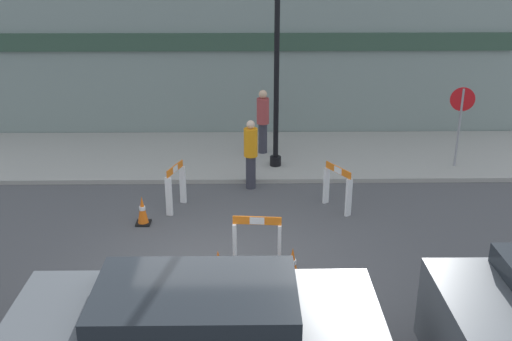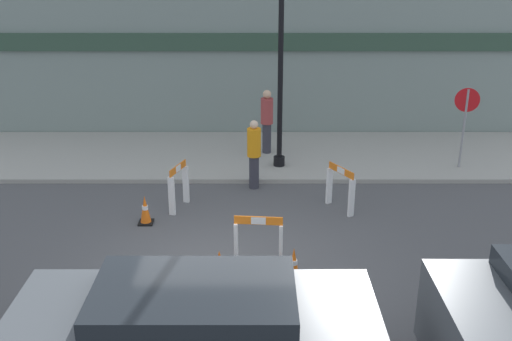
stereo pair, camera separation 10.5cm
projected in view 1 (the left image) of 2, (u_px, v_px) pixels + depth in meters
name	position (u px, v px, depth m)	size (l,w,h in m)	color
ground_plane	(220.00, 283.00, 10.30)	(60.00, 60.00, 0.00)	#4C4C4F
sidewalk_slab	(230.00, 155.00, 16.26)	(18.00, 3.83, 0.11)	#9E9B93
storefront_facade	(230.00, 43.00, 17.14)	(18.00, 0.22, 5.50)	gray
streetlamp_post	(277.00, 17.00, 14.03)	(0.44, 0.44, 5.86)	black
stop_sign	(461.00, 114.00, 14.85)	(0.59, 0.13, 2.05)	gray
barricade_0	(176.00, 186.00, 12.96)	(0.37, 0.76, 1.02)	white
barricade_1	(257.00, 242.00, 10.46)	(0.86, 0.21, 1.08)	white
barricade_2	(337.00, 186.00, 12.94)	(0.54, 0.80, 0.99)	white
traffic_cone_0	(293.00, 265.00, 10.27)	(0.30, 0.30, 0.64)	black
traffic_cone_1	(218.00, 264.00, 10.46)	(0.30, 0.30, 0.49)	black
traffic_cone_2	(143.00, 211.00, 12.34)	(0.30, 0.30, 0.62)	black
person_worker	(251.00, 152.00, 13.94)	(0.34, 0.34, 1.67)	#33333D
person_pedestrian	(263.00, 119.00, 15.96)	(0.40, 0.40, 1.73)	#33333D
parked_car_1	(197.00, 335.00, 7.46)	(4.49, 1.84, 1.61)	#4C5156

